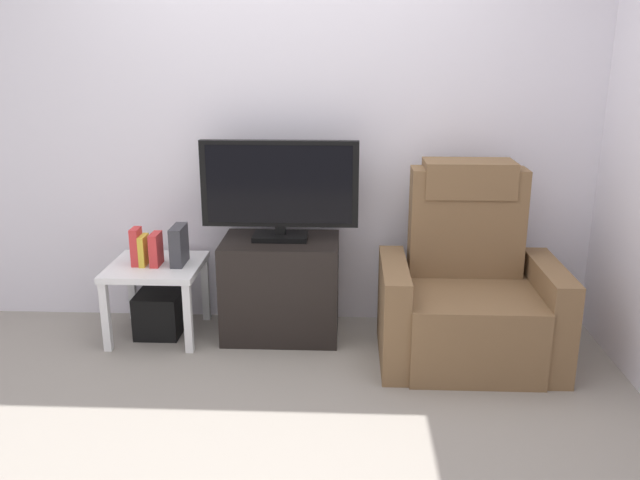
# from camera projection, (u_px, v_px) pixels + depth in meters

# --- Properties ---
(ground_plane) EXTENTS (6.40, 6.40, 0.00)m
(ground_plane) POSITION_uv_depth(u_px,v_px,m) (274.00, 404.00, 3.27)
(ground_plane) COLOR gray
(wall_back) EXTENTS (6.40, 0.06, 2.60)m
(wall_back) POSITION_uv_depth(u_px,v_px,m) (290.00, 114.00, 3.98)
(wall_back) COLOR silver
(wall_back) RESTS_ON ground
(tv_stand) EXTENTS (0.69, 0.47, 0.60)m
(tv_stand) POSITION_uv_depth(u_px,v_px,m) (281.00, 287.00, 3.98)
(tv_stand) COLOR black
(tv_stand) RESTS_ON ground
(television) EXTENTS (0.91, 0.20, 0.58)m
(television) POSITION_uv_depth(u_px,v_px,m) (280.00, 188.00, 3.83)
(television) COLOR black
(television) RESTS_ON tv_stand
(recliner_armchair) EXTENTS (0.98, 0.78, 1.08)m
(recliner_armchair) POSITION_uv_depth(u_px,v_px,m) (468.00, 293.00, 3.69)
(recliner_armchair) COLOR brown
(recliner_armchair) RESTS_ON ground
(side_table) EXTENTS (0.54, 0.54, 0.45)m
(side_table) POSITION_uv_depth(u_px,v_px,m) (156.00, 275.00, 3.95)
(side_table) COLOR white
(side_table) RESTS_ON ground
(subwoofer_box) EXTENTS (0.26, 0.26, 0.26)m
(subwoofer_box) POSITION_uv_depth(u_px,v_px,m) (159.00, 314.00, 4.03)
(subwoofer_box) COLOR black
(subwoofer_box) RESTS_ON ground
(book_leftmost) EXTENTS (0.05, 0.11, 0.22)m
(book_leftmost) POSITION_uv_depth(u_px,v_px,m) (136.00, 247.00, 3.89)
(book_leftmost) COLOR red
(book_leftmost) RESTS_ON side_table
(book_middle) EXTENTS (0.03, 0.13, 0.18)m
(book_middle) POSITION_uv_depth(u_px,v_px,m) (144.00, 250.00, 3.89)
(book_middle) COLOR gold
(book_middle) RESTS_ON side_table
(book_rightmost) EXTENTS (0.05, 0.14, 0.19)m
(book_rightmost) POSITION_uv_depth(u_px,v_px,m) (156.00, 249.00, 3.89)
(book_rightmost) COLOR red
(book_rightmost) RESTS_ON side_table
(game_console) EXTENTS (0.07, 0.20, 0.23)m
(game_console) POSITION_uv_depth(u_px,v_px,m) (179.00, 245.00, 3.90)
(game_console) COLOR #333338
(game_console) RESTS_ON side_table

